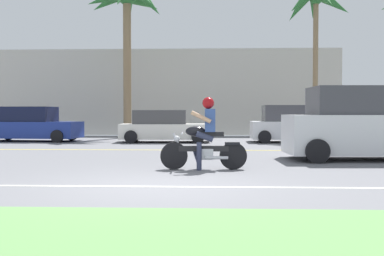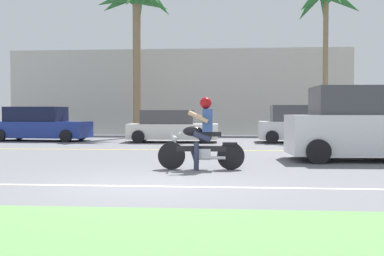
{
  "view_description": "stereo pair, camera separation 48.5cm",
  "coord_description": "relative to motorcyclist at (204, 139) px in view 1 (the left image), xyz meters",
  "views": [
    {
      "loc": [
        1.04,
        -8.35,
        1.33
      ],
      "look_at": [
        0.51,
        3.99,
        0.92
      ],
      "focal_mm": 43.79,
      "sensor_mm": 36.0,
      "label": 1
    },
    {
      "loc": [
        1.52,
        -8.32,
        1.33
      ],
      "look_at": [
        0.51,
        3.99,
        0.92
      ],
      "focal_mm": 43.79,
      "sensor_mm": 36.0,
      "label": 2
    }
  ],
  "objects": [
    {
      "name": "lane_line_far",
      "position": [
        -0.86,
        5.57,
        -0.71
      ],
      "size": [
        50.4,
        0.12,
        0.01
      ],
      "primitive_type": "cube",
      "color": "yellow",
      "rests_on": "ground"
    },
    {
      "name": "grass_median",
      "position": [
        -0.86,
        -6.62,
        -0.68
      ],
      "size": [
        56.0,
        3.8,
        0.06
      ],
      "primitive_type": "cube",
      "color": "#5B8C4C",
      "rests_on": "ground"
    },
    {
      "name": "parked_car_0",
      "position": [
        -8.27,
        10.44,
        0.03
      ],
      "size": [
        4.58,
        2.19,
        1.6
      ],
      "color": "navy",
      "rests_on": "ground"
    },
    {
      "name": "suv_nearby",
      "position": [
        4.47,
        2.44,
        0.27
      ],
      "size": [
        4.55,
        2.22,
        2.05
      ],
      "color": "silver",
      "rests_on": "ground"
    },
    {
      "name": "palm_tree_2",
      "position": [
        5.26,
        12.72,
        5.8
      ],
      "size": [
        3.63,
        3.79,
        7.72
      ],
      "color": "#846B4C",
      "rests_on": "ground"
    },
    {
      "name": "motorcyclist",
      "position": [
        0.0,
        0.0,
        0.0
      ],
      "size": [
        2.02,
        0.66,
        1.69
      ],
      "color": "black",
      "rests_on": "ground"
    },
    {
      "name": "parked_car_1",
      "position": [
        -1.98,
        9.99,
        -0.04
      ],
      "size": [
        4.07,
        1.99,
        1.43
      ],
      "color": "white",
      "rests_on": "ground"
    },
    {
      "name": "lane_line_near",
      "position": [
        -0.86,
        -2.57,
        -0.71
      ],
      "size": [
        50.4,
        0.12,
        0.01
      ],
      "primitive_type": "cube",
      "color": "silver",
      "rests_on": "ground"
    },
    {
      "name": "ground",
      "position": [
        -0.86,
        0.48,
        -0.73
      ],
      "size": [
        56.0,
        30.0,
        0.04
      ],
      "primitive_type": "cube",
      "color": "slate"
    },
    {
      "name": "building_far",
      "position": [
        -2.47,
        18.48,
        1.81
      ],
      "size": [
        20.26,
        4.0,
        5.06
      ],
      "primitive_type": "cube",
      "color": "#BCB7AD",
      "rests_on": "ground"
    },
    {
      "name": "palm_tree_0",
      "position": [
        -4.27,
        13.77,
        6.23
      ],
      "size": [
        4.23,
        4.27,
        8.38
      ],
      "color": "#846B4C",
      "rests_on": "ground"
    },
    {
      "name": "parked_car_2",
      "position": [
        3.67,
        10.2,
        0.05
      ],
      "size": [
        3.61,
        2.02,
        1.65
      ],
      "color": "silver",
      "rests_on": "ground"
    }
  ]
}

